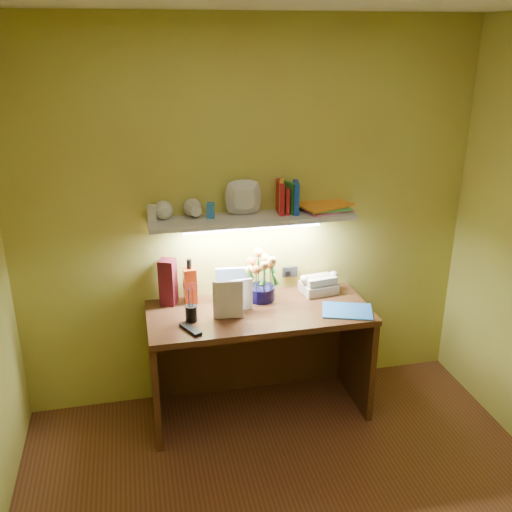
{
  "coord_description": "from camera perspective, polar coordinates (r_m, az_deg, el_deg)",
  "views": [
    {
      "loc": [
        -0.72,
        -1.94,
        2.37
      ],
      "look_at": [
        0.01,
        1.35,
        1.06
      ],
      "focal_mm": 40.0,
      "sensor_mm": 36.0,
      "label": 1
    }
  ],
  "objects": [
    {
      "name": "wall_shelf",
      "position": [
        3.56,
        0.05,
        4.39
      ],
      "size": [
        1.32,
        0.34,
        0.24
      ],
      "color": "silver",
      "rests_on": "ground"
    },
    {
      "name": "art_card",
      "position": [
        3.69,
        -2.29,
        -2.87
      ],
      "size": [
        0.23,
        0.07,
        0.22
      ],
      "primitive_type": null,
      "rotation": [
        0.0,
        0.0,
        -0.09
      ],
      "color": "silver",
      "rests_on": "desk"
    },
    {
      "name": "desk",
      "position": [
        3.79,
        0.3,
        -10.51
      ],
      "size": [
        1.4,
        0.6,
        0.75
      ],
      "primitive_type": "cube",
      "color": "#3E2511",
      "rests_on": "ground"
    },
    {
      "name": "desk_book_b",
      "position": [
        3.54,
        -2.77,
        -4.1
      ],
      "size": [
        0.16,
        0.03,
        0.21
      ],
      "primitive_type": "imported",
      "rotation": [
        0.0,
        0.0,
        0.07
      ],
      "color": "silver",
      "rests_on": "desk"
    },
    {
      "name": "desk_clock",
      "position": [
        3.91,
        7.32,
        -2.73
      ],
      "size": [
        0.09,
        0.07,
        0.08
      ],
      "primitive_type": "cube",
      "rotation": [
        0.0,
        0.0,
        -0.32
      ],
      "color": "silver",
      "rests_on": "desk"
    },
    {
      "name": "desk_book_a",
      "position": [
        3.46,
        -4.34,
        -4.44
      ],
      "size": [
        0.19,
        0.06,
        0.25
      ],
      "primitive_type": "imported",
      "rotation": [
        0.0,
        0.0,
        -0.19
      ],
      "color": "beige",
      "rests_on": "desk"
    },
    {
      "name": "pen_cup",
      "position": [
        3.46,
        -6.52,
        -5.2
      ],
      "size": [
        0.08,
        0.08,
        0.17
      ],
      "primitive_type": "cylinder",
      "rotation": [
        0.0,
        0.0,
        0.21
      ],
      "color": "black",
      "rests_on": "desk"
    },
    {
      "name": "whisky_bottle",
      "position": [
        3.67,
        -6.63,
        -2.49
      ],
      "size": [
        0.08,
        0.08,
        0.3
      ],
      "primitive_type": null,
      "rotation": [
        0.0,
        0.0,
        0.04
      ],
      "color": "#A82D0E",
      "rests_on": "desk"
    },
    {
      "name": "whisky_box",
      "position": [
        3.67,
        -8.79,
        -2.58
      ],
      "size": [
        0.13,
        0.13,
        0.3
      ],
      "primitive_type": "cube",
      "rotation": [
        0.0,
        0.0,
        -0.41
      ],
      "color": "#4F1019",
      "rests_on": "desk"
    },
    {
      "name": "tv_remote",
      "position": [
        3.39,
        -6.57,
        -7.27
      ],
      "size": [
        0.12,
        0.18,
        0.02
      ],
      "primitive_type": "cube",
      "rotation": [
        0.0,
        0.0,
        0.46
      ],
      "color": "black",
      "rests_on": "desk"
    },
    {
      "name": "telephone",
      "position": [
        3.85,
        6.3,
        -2.69
      ],
      "size": [
        0.25,
        0.2,
        0.14
      ],
      "primitive_type": null,
      "rotation": [
        0.0,
        0.0,
        0.14
      ],
      "color": "beige",
      "rests_on": "desk"
    },
    {
      "name": "flower_bouquet",
      "position": [
        3.69,
        0.52,
        -2.09
      ],
      "size": [
        0.24,
        0.24,
        0.32
      ],
      "primitive_type": null,
      "rotation": [
        0.0,
        0.0,
        -0.23
      ],
      "color": "#080533",
      "rests_on": "desk"
    },
    {
      "name": "blue_folder",
      "position": [
        3.64,
        9.1,
        -5.42
      ],
      "size": [
        0.37,
        0.32,
        0.01
      ],
      "primitive_type": "cube",
      "rotation": [
        0.0,
        0.0,
        -0.34
      ],
      "color": "blue",
      "rests_on": "desk"
    }
  ]
}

